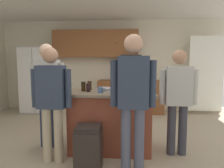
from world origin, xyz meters
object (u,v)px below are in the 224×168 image
at_px(glass_stout_tall, 90,85).
at_px(kitchen_island, 111,120).
at_px(microwave_over_range, 131,61).
at_px(person_elder_center, 133,94).
at_px(person_host_foreground, 52,98).
at_px(mug_blue_stoneware, 131,87).
at_px(person_guest_by_door, 48,88).
at_px(serving_tray, 112,89).
at_px(trash_bin, 89,148).
at_px(refrigerator, 39,80).
at_px(mug_ceramic_white, 101,90).
at_px(person_guest_right, 178,96).
at_px(glass_pilsner, 88,88).
at_px(glass_dark_ale, 141,90).
at_px(tumbler_amber, 83,86).
at_px(glass_short_whisky, 117,89).

bearing_deg(glass_stout_tall, kitchen_island, -21.85).
distance_m(microwave_over_range, person_elder_center, 3.29).
relative_size(person_host_foreground, mug_blue_stoneware, 12.22).
relative_size(person_guest_by_door, glass_stout_tall, 11.95).
bearing_deg(kitchen_island, mug_blue_stoneware, 23.73).
bearing_deg(mug_blue_stoneware, person_elder_center, -88.72).
distance_m(serving_tray, trash_bin, 1.07).
height_order(refrigerator, mug_ceramic_white, refrigerator).
distance_m(person_guest_right, trash_bin, 1.53).
xyz_separation_m(mug_blue_stoneware, glass_pilsner, (-0.67, -0.23, 0.02)).
height_order(kitchen_island, trash_bin, kitchen_island).
relative_size(mug_ceramic_white, trash_bin, 0.20).
bearing_deg(person_guest_by_door, glass_dark_ale, -8.95).
relative_size(glass_dark_ale, mug_blue_stoneware, 0.91).
relative_size(microwave_over_range, person_host_foreground, 0.34).
bearing_deg(glass_pilsner, mug_blue_stoneware, 18.94).
bearing_deg(kitchen_island, mug_ceramic_white, -124.82).
bearing_deg(glass_stout_tall, person_guest_by_door, -170.31).
bearing_deg(microwave_over_range, glass_stout_tall, -106.73).
bearing_deg(trash_bin, refrigerator, 122.91).
height_order(glass_pilsner, trash_bin, glass_pilsner).
height_order(person_guest_by_door, tumbler_amber, person_guest_by_door).
bearing_deg(microwave_over_range, refrigerator, -177.40).
relative_size(person_guest_by_door, person_guest_right, 1.07).
xyz_separation_m(person_guest_right, serving_tray, (-1.03, 0.22, 0.06)).
relative_size(person_host_foreground, serving_tray, 3.72).
bearing_deg(glass_pilsner, person_elder_center, -42.60).
height_order(glass_stout_tall, glass_pilsner, glass_stout_tall).
bearing_deg(glass_dark_ale, mug_ceramic_white, 174.46).
relative_size(kitchen_island, glass_pilsner, 10.47).
xyz_separation_m(mug_ceramic_white, trash_bin, (-0.10, -0.50, -0.71)).
bearing_deg(kitchen_island, trash_bin, -108.49).
distance_m(kitchen_island, serving_tray, 0.51).
height_order(microwave_over_range, serving_tray, microwave_over_range).
bearing_deg(person_guest_right, mug_ceramic_white, 10.31).
distance_m(kitchen_island, person_guest_by_door, 1.17).
bearing_deg(glass_pilsner, serving_tray, 26.89).
distance_m(person_host_foreground, serving_tray, 1.00).
distance_m(person_host_foreground, trash_bin, 0.87).
xyz_separation_m(refrigerator, serving_tray, (2.26, -2.33, 0.08)).
bearing_deg(glass_dark_ale, kitchen_island, 151.60).
distance_m(tumbler_amber, glass_dark_ale, 0.94).
bearing_deg(tumbler_amber, mug_ceramic_white, -30.80).
bearing_deg(refrigerator, kitchen_island, -47.11).
bearing_deg(refrigerator, person_host_foreground, -63.48).
height_order(person_host_foreground, trash_bin, person_host_foreground).
xyz_separation_m(tumbler_amber, trash_bin, (0.21, -0.68, -0.74)).
height_order(microwave_over_range, glass_short_whisky, microwave_over_range).
xyz_separation_m(glass_short_whisky, glass_dark_ale, (0.36, -0.01, -0.01)).
bearing_deg(glass_short_whisky, person_host_foreground, -163.43).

